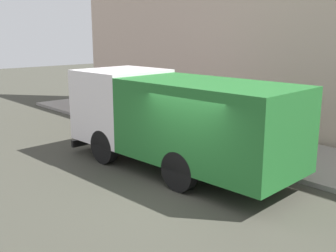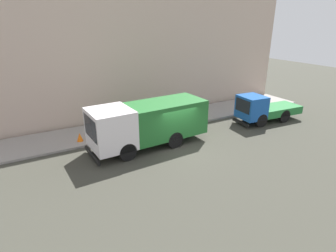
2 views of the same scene
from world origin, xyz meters
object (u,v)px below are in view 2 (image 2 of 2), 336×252
(large_utility_truck, at_px, (148,122))
(small_flatbed_truck, at_px, (263,109))
(pedestrian_walking, at_px, (139,114))
(traffic_cone_orange, at_px, (80,137))

(large_utility_truck, xyz_separation_m, small_flatbed_truck, (-0.36, -9.78, -0.55))
(large_utility_truck, distance_m, pedestrian_walking, 3.65)
(traffic_cone_orange, bearing_deg, large_utility_truck, -123.93)
(small_flatbed_truck, relative_size, pedestrian_walking, 3.61)
(small_flatbed_truck, xyz_separation_m, traffic_cone_orange, (2.92, 13.58, -0.64))
(large_utility_truck, bearing_deg, small_flatbed_truck, -94.93)
(pedestrian_walking, bearing_deg, large_utility_truck, -136.24)
(small_flatbed_truck, distance_m, pedestrian_walking, 9.72)
(pedestrian_walking, distance_m, traffic_cone_orange, 4.77)
(large_utility_truck, bearing_deg, traffic_cone_orange, 53.24)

